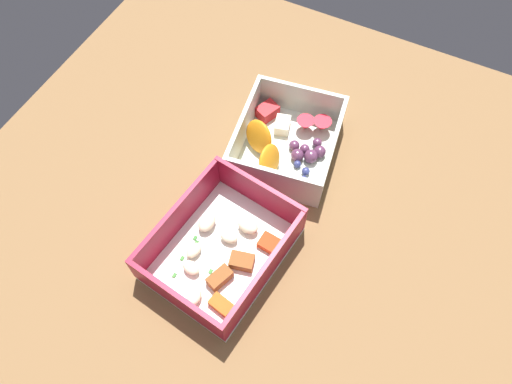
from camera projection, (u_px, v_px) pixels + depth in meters
The scene contains 3 objects.
table_surface at pixel (253, 205), 65.85cm from camera, with size 80.00×80.00×2.00cm, color brown.
pasta_container at pixel (222, 249), 59.47cm from camera, with size 19.62×16.39×5.92cm.
fruit_bowl at pixel (286, 142), 67.37cm from camera, with size 17.55×15.90×5.96cm.
Camera 1 is at (27.34, 14.29, 59.21)cm, focal length 32.81 mm.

